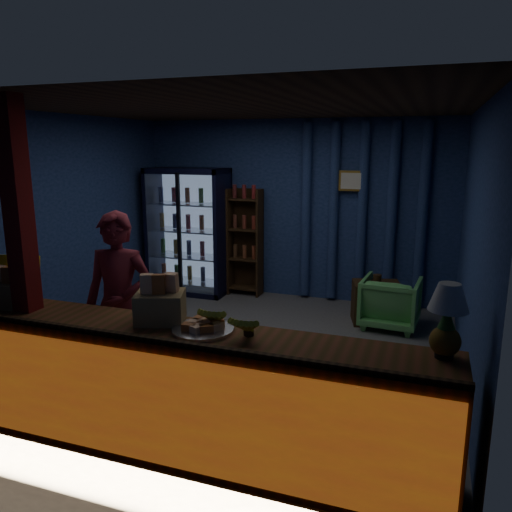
{
  "coord_description": "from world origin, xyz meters",
  "views": [
    {
      "loc": [
        1.92,
        -4.85,
        2.22
      ],
      "look_at": [
        0.27,
        -0.2,
        1.13
      ],
      "focal_mm": 35.0,
      "sensor_mm": 36.0,
      "label": 1
    }
  ],
  "objects_px": {
    "shopkeeper": "(120,306)",
    "green_chair": "(390,302)",
    "pastry_tray": "(203,328)",
    "table_lamp": "(449,300)"
  },
  "relations": [
    {
      "from": "pastry_tray",
      "to": "green_chair",
      "type": "bearing_deg",
      "value": 71.62
    },
    {
      "from": "shopkeeper",
      "to": "green_chair",
      "type": "distance_m",
      "value": 3.4
    },
    {
      "from": "shopkeeper",
      "to": "pastry_tray",
      "type": "height_order",
      "value": "shopkeeper"
    },
    {
      "from": "shopkeeper",
      "to": "pastry_tray",
      "type": "distance_m",
      "value": 1.22
    },
    {
      "from": "shopkeeper",
      "to": "green_chair",
      "type": "bearing_deg",
      "value": 38.78
    },
    {
      "from": "shopkeeper",
      "to": "pastry_tray",
      "type": "relative_size",
      "value": 3.8
    },
    {
      "from": "shopkeeper",
      "to": "green_chair",
      "type": "height_order",
      "value": "shopkeeper"
    },
    {
      "from": "pastry_tray",
      "to": "table_lamp",
      "type": "bearing_deg",
      "value": 3.18
    },
    {
      "from": "table_lamp",
      "to": "green_chair",
      "type": "bearing_deg",
      "value": 99.98
    },
    {
      "from": "green_chair",
      "to": "pastry_tray",
      "type": "relative_size",
      "value": 1.58
    }
  ]
}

